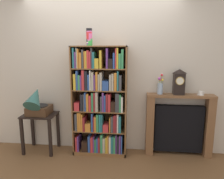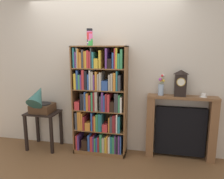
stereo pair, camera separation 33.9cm
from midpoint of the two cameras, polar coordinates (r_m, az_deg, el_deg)
ground_plane at (r=3.73m, az=-0.63°, el=-16.90°), size 7.81×6.40×0.02m
wall_back at (r=3.57m, az=2.42°, el=4.02°), size 4.81×0.08×2.60m
bookshelf at (r=3.47m, az=-0.51°, el=-3.81°), size 0.86×0.33×1.77m
cup_stack at (r=3.38m, az=-3.03°, el=13.77°), size 0.09×0.09×0.26m
side_table_left at (r=3.88m, az=-15.44°, el=-8.24°), size 0.54×0.42×0.65m
gramophone at (r=3.71m, az=-16.26°, el=-2.98°), size 0.35×0.51×0.53m
fireplace_mantel at (r=3.63m, az=20.37°, el=-9.59°), size 1.05×0.20×1.02m
mantel_clock at (r=3.43m, az=20.53°, el=1.61°), size 0.17×0.14×0.40m
flower_vase at (r=3.41m, az=15.74°, el=0.64°), size 0.10×0.18×0.33m
teacup_with_saucer at (r=3.53m, az=25.79°, el=-1.42°), size 0.12×0.11×0.06m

